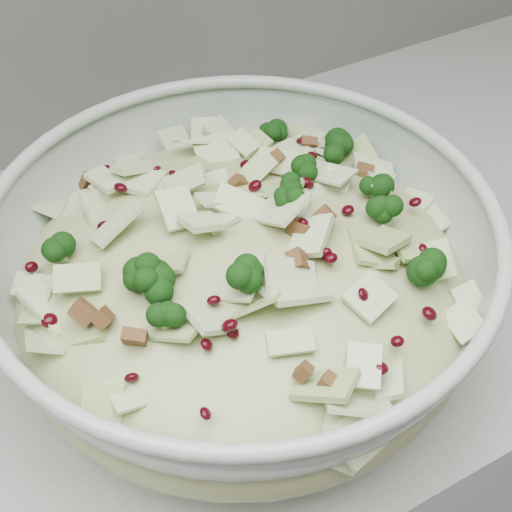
% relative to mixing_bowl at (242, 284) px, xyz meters
% --- Properties ---
extents(counter, '(3.60, 0.60, 0.90)m').
position_rel_mixing_bowl_xyz_m(counter, '(0.30, 0.10, -0.54)').
color(counter, silver).
rests_on(counter, floor).
extents(mixing_bowl, '(0.49, 0.49, 0.17)m').
position_rel_mixing_bowl_xyz_m(mixing_bowl, '(0.00, 0.00, 0.00)').
color(mixing_bowl, '#A1B1A4').
rests_on(mixing_bowl, counter).
extents(salad, '(0.48, 0.48, 0.17)m').
position_rel_mixing_bowl_xyz_m(salad, '(0.00, 0.00, 0.03)').
color(salad, tan).
rests_on(salad, mixing_bowl).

